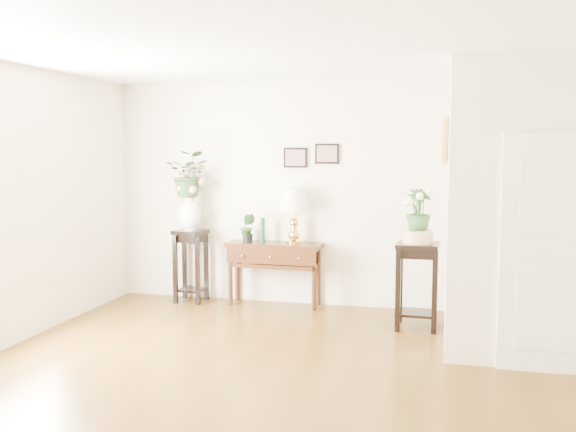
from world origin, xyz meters
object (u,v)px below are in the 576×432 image
(table_lamp, at_px, (294,215))
(plant_stand_b, at_px, (417,286))
(plant_stand_a, at_px, (191,266))
(console_table, at_px, (274,274))

(table_lamp, bearing_deg, plant_stand_b, -22.50)
(table_lamp, bearing_deg, plant_stand_a, -176.86)
(plant_stand_b, bearing_deg, console_table, 160.42)
(console_table, distance_m, table_lamp, 0.79)
(console_table, distance_m, plant_stand_b, 1.89)
(table_lamp, relative_size, plant_stand_b, 0.74)
(plant_stand_a, height_order, plant_stand_b, plant_stand_b)
(plant_stand_b, bearing_deg, plant_stand_a, 168.96)
(console_table, relative_size, table_lamp, 1.70)
(console_table, distance_m, plant_stand_a, 1.09)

